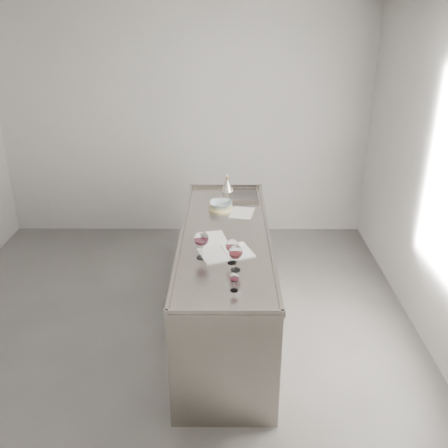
{
  "coord_description": "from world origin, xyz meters",
  "views": [
    {
      "loc": [
        0.51,
        -3.53,
        2.72
      ],
      "look_at": [
        0.49,
        0.34,
        1.02
      ],
      "focal_mm": 40.0,
      "sensor_mm": 36.0,
      "label": 1
    }
  ],
  "objects_px": {
    "counter": "(225,282)",
    "wine_glass_left": "(201,239)",
    "notebook": "(226,253)",
    "wine_glass_right": "(232,246)",
    "wine_glass_middle": "(236,253)",
    "wine_funnel": "(227,186)",
    "wine_glass_small": "(234,278)",
    "ceramic_bowl": "(221,204)"
  },
  "relations": [
    {
      "from": "wine_glass_small",
      "to": "wine_glass_left",
      "type": "bearing_deg",
      "value": 116.93
    },
    {
      "from": "wine_glass_left",
      "to": "wine_glass_middle",
      "type": "height_order",
      "value": "wine_glass_left"
    },
    {
      "from": "wine_glass_left",
      "to": "notebook",
      "type": "xyz_separation_m",
      "value": [
        0.19,
        0.07,
        -0.15
      ]
    },
    {
      "from": "wine_glass_left",
      "to": "wine_glass_right",
      "type": "relative_size",
      "value": 1.12
    },
    {
      "from": "wine_glass_right",
      "to": "wine_funnel",
      "type": "relative_size",
      "value": 1.0
    },
    {
      "from": "wine_glass_middle",
      "to": "notebook",
      "type": "xyz_separation_m",
      "value": [
        -0.07,
        0.27,
        -0.14
      ]
    },
    {
      "from": "wine_glass_middle",
      "to": "wine_funnel",
      "type": "distance_m",
      "value": 1.7
    },
    {
      "from": "wine_funnel",
      "to": "counter",
      "type": "bearing_deg",
      "value": -90.92
    },
    {
      "from": "wine_glass_small",
      "to": "notebook",
      "type": "distance_m",
      "value": 0.56
    },
    {
      "from": "wine_glass_left",
      "to": "counter",
      "type": "bearing_deg",
      "value": 67.42
    },
    {
      "from": "counter",
      "to": "ceramic_bowl",
      "type": "xyz_separation_m",
      "value": [
        -0.04,
        0.58,
        0.51
      ]
    },
    {
      "from": "wine_glass_right",
      "to": "notebook",
      "type": "height_order",
      "value": "wine_glass_right"
    },
    {
      "from": "wine_glass_left",
      "to": "notebook",
      "type": "bearing_deg",
      "value": 21.44
    },
    {
      "from": "wine_glass_left",
      "to": "notebook",
      "type": "height_order",
      "value": "wine_glass_left"
    },
    {
      "from": "counter",
      "to": "wine_funnel",
      "type": "height_order",
      "value": "wine_funnel"
    },
    {
      "from": "counter",
      "to": "ceramic_bowl",
      "type": "height_order",
      "value": "ceramic_bowl"
    },
    {
      "from": "wine_glass_left",
      "to": "wine_glass_right",
      "type": "xyz_separation_m",
      "value": [
        0.23,
        -0.08,
        -0.02
      ]
    },
    {
      "from": "wine_glass_left",
      "to": "notebook",
      "type": "distance_m",
      "value": 0.25
    },
    {
      "from": "ceramic_bowl",
      "to": "counter",
      "type": "bearing_deg",
      "value": -85.85
    },
    {
      "from": "wine_glass_small",
      "to": "wine_funnel",
      "type": "xyz_separation_m",
      "value": [
        -0.05,
        1.99,
        -0.04
      ]
    },
    {
      "from": "wine_glass_right",
      "to": "wine_glass_middle",
      "type": "bearing_deg",
      "value": -77.99
    },
    {
      "from": "wine_funnel",
      "to": "wine_glass_middle",
      "type": "bearing_deg",
      "value": -87.93
    },
    {
      "from": "notebook",
      "to": "ceramic_bowl",
      "type": "distance_m",
      "value": 0.93
    },
    {
      "from": "wine_glass_middle",
      "to": "wine_glass_right",
      "type": "bearing_deg",
      "value": 102.01
    },
    {
      "from": "wine_glass_right",
      "to": "wine_glass_small",
      "type": "xyz_separation_m",
      "value": [
        0.01,
        -0.4,
        -0.04
      ]
    },
    {
      "from": "wine_glass_small",
      "to": "ceramic_bowl",
      "type": "distance_m",
      "value": 1.49
    },
    {
      "from": "counter",
      "to": "wine_glass_left",
      "type": "bearing_deg",
      "value": -112.58
    },
    {
      "from": "wine_glass_middle",
      "to": "wine_glass_small",
      "type": "distance_m",
      "value": 0.29
    },
    {
      "from": "wine_glass_middle",
      "to": "ceramic_bowl",
      "type": "height_order",
      "value": "wine_glass_middle"
    },
    {
      "from": "wine_glass_right",
      "to": "wine_funnel",
      "type": "height_order",
      "value": "same"
    },
    {
      "from": "wine_glass_middle",
      "to": "notebook",
      "type": "distance_m",
      "value": 0.31
    },
    {
      "from": "wine_glass_right",
      "to": "ceramic_bowl",
      "type": "distance_m",
      "value": 1.09
    },
    {
      "from": "counter",
      "to": "wine_glass_right",
      "type": "xyz_separation_m",
      "value": [
        0.05,
        -0.51,
        0.61
      ]
    },
    {
      "from": "counter",
      "to": "notebook",
      "type": "distance_m",
      "value": 0.59
    },
    {
      "from": "wine_glass_left",
      "to": "wine_glass_small",
      "type": "distance_m",
      "value": 0.54
    },
    {
      "from": "ceramic_bowl",
      "to": "wine_funnel",
      "type": "xyz_separation_m",
      "value": [
        0.06,
        0.5,
        0.01
      ]
    },
    {
      "from": "wine_funnel",
      "to": "notebook",
      "type": "bearing_deg",
      "value": -90.36
    },
    {
      "from": "wine_funnel",
      "to": "ceramic_bowl",
      "type": "bearing_deg",
      "value": -96.69
    },
    {
      "from": "notebook",
      "to": "wine_funnel",
      "type": "relative_size",
      "value": 2.37
    },
    {
      "from": "counter",
      "to": "notebook",
      "type": "xyz_separation_m",
      "value": [
        0.01,
        -0.36,
        0.47
      ]
    },
    {
      "from": "notebook",
      "to": "wine_glass_right",
      "type": "bearing_deg",
      "value": -92.71
    },
    {
      "from": "wine_glass_middle",
      "to": "ceramic_bowl",
      "type": "relative_size",
      "value": 0.94
    }
  ]
}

